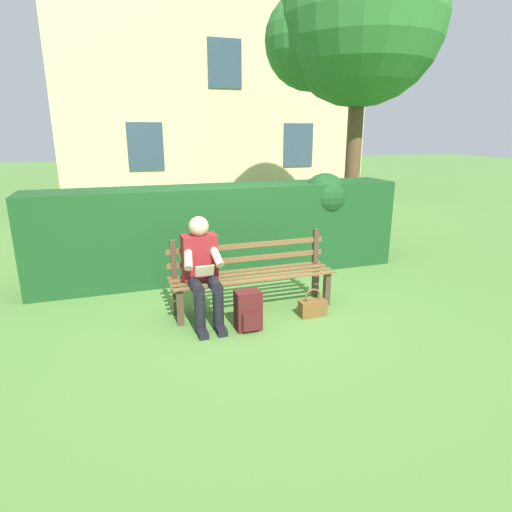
{
  "coord_description": "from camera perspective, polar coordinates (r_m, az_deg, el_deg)",
  "views": [
    {
      "loc": [
        1.5,
        4.5,
        2.05
      ],
      "look_at": [
        0.0,
        0.1,
        0.7
      ],
      "focal_mm": 29.86,
      "sensor_mm": 36.0,
      "label": 1
    }
  ],
  "objects": [
    {
      "name": "hedge_backdrop",
      "position": [
        6.28,
        -4.22,
        3.76
      ],
      "size": [
        5.32,
        0.83,
        1.46
      ],
      "color": "#19471E",
      "rests_on": "ground"
    },
    {
      "name": "person_seated",
      "position": [
        4.71,
        -7.24,
        -1.55
      ],
      "size": [
        0.44,
        0.73,
        1.17
      ],
      "color": "maroon",
      "rests_on": "ground"
    },
    {
      "name": "building_facade",
      "position": [
        13.5,
        -5.97,
        20.32
      ],
      "size": [
        8.52,
        3.17,
        6.06
      ],
      "color": "beige",
      "rests_on": "ground"
    },
    {
      "name": "backpack",
      "position": [
        4.59,
        -1.06,
        -7.35
      ],
      "size": [
        0.27,
        0.26,
        0.43
      ],
      "color": "#4C1919",
      "rests_on": "ground"
    },
    {
      "name": "park_bench",
      "position": [
        5.07,
        -0.58,
        -2.37
      ],
      "size": [
        1.95,
        0.47,
        0.88
      ],
      "color": "#4C3828",
      "rests_on": "ground"
    },
    {
      "name": "tree",
      "position": [
        8.56,
        12.83,
        27.91
      ],
      "size": [
        3.0,
        2.86,
        5.33
      ],
      "color": "brown",
      "rests_on": "ground"
    },
    {
      "name": "ground",
      "position": [
        5.17,
        -0.36,
        -7.12
      ],
      "size": [
        60.0,
        60.0,
        0.0
      ],
      "primitive_type": "plane",
      "color": "#517F38"
    },
    {
      "name": "handbag",
      "position": [
        5.0,
        7.58,
        -6.81
      ],
      "size": [
        0.31,
        0.14,
        0.33
      ],
      "color": "brown",
      "rests_on": "ground"
    }
  ]
}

